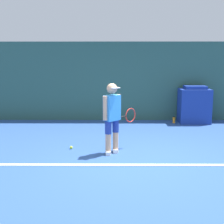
% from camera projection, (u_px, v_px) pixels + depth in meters
% --- Properties ---
extents(ground_plane, '(24.00, 24.00, 0.00)m').
position_uv_depth(ground_plane, '(135.00, 161.00, 6.20)').
color(ground_plane, '#2D5193').
extents(back_wall, '(24.00, 0.10, 2.51)m').
position_uv_depth(back_wall, '(127.00, 81.00, 10.02)').
color(back_wall, '#2D564C').
rests_on(back_wall, ground_plane).
extents(court_baseline, '(21.60, 0.10, 0.01)m').
position_uv_depth(court_baseline, '(136.00, 165.00, 5.97)').
color(court_baseline, white).
rests_on(court_baseline, ground_plane).
extents(tennis_player, '(0.73, 0.73, 1.51)m').
position_uv_depth(tennis_player, '(112.00, 115.00, 6.59)').
color(tennis_player, tan).
rests_on(tennis_player, ground_plane).
extents(tennis_ball, '(0.07, 0.07, 0.07)m').
position_uv_depth(tennis_ball, '(71.00, 147.00, 7.02)').
color(tennis_ball, '#D1E533').
rests_on(tennis_ball, ground_plane).
extents(covered_chair, '(0.94, 0.66, 1.16)m').
position_uv_depth(covered_chair, '(194.00, 105.00, 9.71)').
color(covered_chair, navy).
rests_on(covered_chair, ground_plane).
extents(water_bottle, '(0.08, 0.08, 0.21)m').
position_uv_depth(water_bottle, '(174.00, 120.00, 9.72)').
color(water_bottle, orange).
rests_on(water_bottle, ground_plane).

